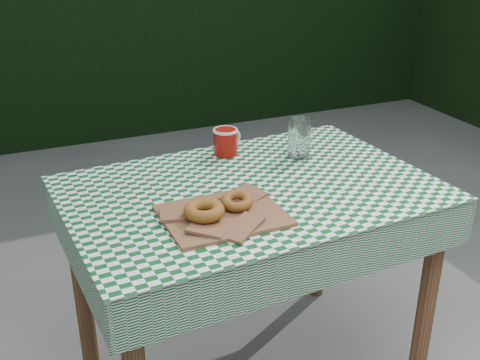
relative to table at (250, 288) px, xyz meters
name	(u,v)px	position (x,y,z in m)	size (l,w,h in m)	color
hedge_north	(76,11)	(-0.05, 3.02, 0.53)	(7.00, 0.70, 1.80)	black
table	(250,288)	(0.00, 0.00, 0.00)	(1.13, 0.75, 0.75)	#51301C
tablecloth	(251,188)	(0.00, 0.00, 0.38)	(1.15, 0.77, 0.01)	#0B461C
paper_bag	(223,214)	(-0.16, -0.15, 0.39)	(0.34, 0.27, 0.02)	brown
bagel_front	(204,211)	(-0.21, -0.16, 0.42)	(0.11, 0.11, 0.04)	#96541F
bagel_back	(237,201)	(-0.10, -0.13, 0.41)	(0.09, 0.09, 0.03)	brown
coffee_mug	(226,142)	(0.03, 0.29, 0.43)	(0.17, 0.17, 0.09)	#950F09
drinking_glass	(299,138)	(0.26, 0.17, 0.45)	(0.08, 0.08, 0.14)	white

